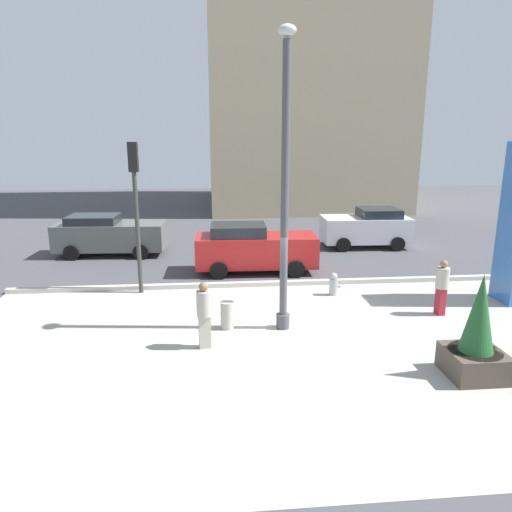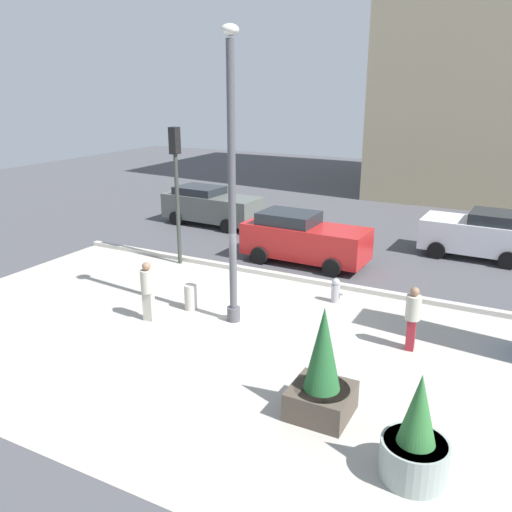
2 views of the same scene
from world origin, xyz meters
name	(u,v)px [view 2 (image 2 of 2)]	position (x,y,z in m)	size (l,w,h in m)	color
ground_plane	(311,273)	(0.00, 4.00, 0.00)	(60.00, 60.00, 0.00)	#47474C
plaza_pavement	(220,345)	(0.00, -2.00, 0.00)	(18.00, 10.00, 0.02)	#ADA89E
curb_strip	(301,279)	(0.00, 3.12, 0.08)	(18.00, 0.24, 0.16)	#B7B2A8
lamp_post	(232,188)	(-0.41, -0.59, 3.68)	(0.44, 0.44, 7.54)	#4C4C51
potted_plant_curbside	(322,375)	(3.27, -3.59, 0.88)	(1.17, 1.17, 2.29)	#4C4238
potted_plant_mid_plaza	(416,442)	(5.25, -4.54, 0.69)	(1.11, 1.11, 1.92)	gray
fire_hydrant	(336,291)	(1.62, 1.95, 0.37)	(0.36, 0.26, 0.75)	#99999E
concrete_bollard	(191,297)	(-1.89, -0.48, 0.38)	(0.36, 0.36, 0.75)	#B2ADA3
traffic_light_far_side	(176,174)	(-4.61, 2.81, 3.24)	(0.28, 0.42, 4.83)	#333833
car_curb_east	(479,234)	(4.84, 8.60, 0.90)	(3.99, 2.21, 1.77)	silver
car_curb_west	(211,206)	(-6.63, 8.15, 0.88)	(4.64, 2.16, 1.72)	#565B56
car_passing_lane	(303,238)	(-0.69, 4.94, 0.91)	(4.53, 2.08, 1.82)	red
pedestrian_on_sidewalk	(148,289)	(-2.48, -1.63, 0.93)	(0.40, 0.40, 1.68)	#B2AD9E
pedestrian_crossing	(413,316)	(4.23, -0.03, 0.90)	(0.39, 0.39, 1.63)	maroon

